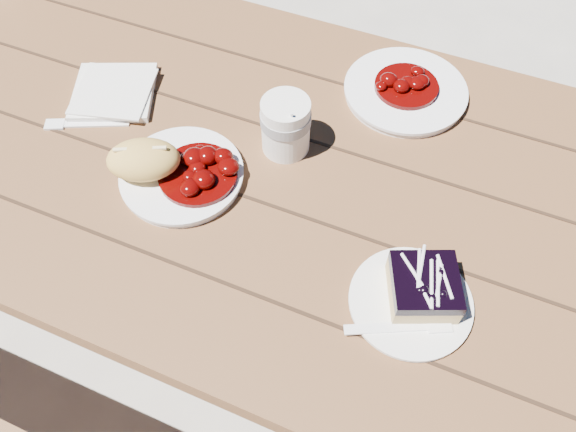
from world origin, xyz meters
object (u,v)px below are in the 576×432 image
at_px(dessert_plate, 410,302).
at_px(blueberry_cake, 424,287).
at_px(coffee_cup, 286,126).
at_px(picnic_table, 187,186).
at_px(main_plate, 182,176).
at_px(second_plate, 405,91).
at_px(bread_roll, 143,160).

bearing_deg(dessert_plate, blueberry_cake, 56.31).
relative_size(dessert_plate, coffee_cup, 1.69).
relative_size(picnic_table, dessert_plate, 11.22).
relative_size(main_plate, second_plate, 0.90).
height_order(picnic_table, main_plate, main_plate).
distance_m(blueberry_cake, second_plate, 0.43).
bearing_deg(picnic_table, blueberry_cake, -16.47).
height_order(bread_roll, coffee_cup, coffee_cup).
height_order(blueberry_cake, second_plate, blueberry_cake).
xyz_separation_m(blueberry_cake, coffee_cup, (-0.30, 0.20, 0.02)).
bearing_deg(coffee_cup, bread_roll, -140.51).
bearing_deg(bread_roll, second_plate, 46.29).
relative_size(main_plate, coffee_cup, 1.95).
bearing_deg(blueberry_cake, coffee_cup, 123.59).
distance_m(picnic_table, dessert_plate, 0.55).
xyz_separation_m(coffee_cup, second_plate, (0.16, 0.21, -0.04)).
distance_m(main_plate, bread_roll, 0.07).
distance_m(dessert_plate, second_plate, 0.44).
bearing_deg(dessert_plate, coffee_cup, 143.71).
xyz_separation_m(main_plate, second_plate, (0.30, 0.35, 0.00)).
relative_size(picnic_table, second_plate, 8.70).
bearing_deg(blueberry_cake, second_plate, 86.01).
height_order(dessert_plate, coffee_cup, coffee_cup).
bearing_deg(main_plate, picnic_table, 127.58).
relative_size(coffee_cup, second_plate, 0.46).
bearing_deg(coffee_cup, picnic_table, -166.12).
height_order(main_plate, second_plate, same).
distance_m(bread_roll, dessert_plate, 0.49).
bearing_deg(coffee_cup, blueberry_cake, -33.44).
height_order(picnic_table, dessert_plate, dessert_plate).
distance_m(bread_roll, second_plate, 0.51).
bearing_deg(main_plate, blueberry_cake, -8.08).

